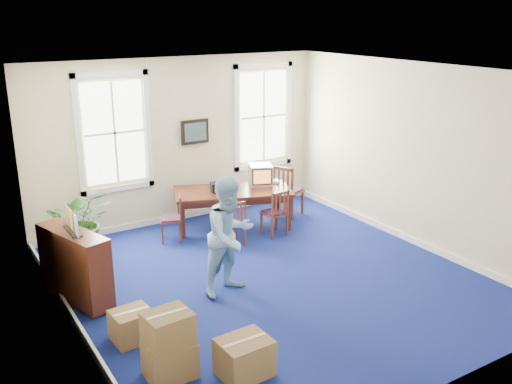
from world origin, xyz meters
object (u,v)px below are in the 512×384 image
crt_tv (261,175)px  chair_near_left (232,222)px  credenza (75,267)px  cardboard_boxes (182,334)px  man (230,236)px  potted_plant (82,221)px  conference_table (233,208)px

crt_tv → chair_near_left: (-1.10, -0.80, -0.53)m
credenza → cardboard_boxes: (0.63, -2.26, -0.10)m
man → cardboard_boxes: man is taller
man → cardboard_boxes: (-1.40, -1.35, -0.46)m
credenza → potted_plant: (0.55, 1.63, 0.07)m
crt_tv → potted_plant: size_ratio=0.40×
crt_tv → man: bearing=-106.9°
crt_tv → cardboard_boxes: 5.05m
chair_near_left → man: (-0.89, -1.54, 0.47)m
crt_tv → man: man is taller
potted_plant → credenza: bearing=-108.5°
man → potted_plant: size_ratio=1.50×
conference_table → cardboard_boxes: size_ratio=1.49×
man → potted_plant: (-1.48, 2.54, -0.30)m
man → cardboard_boxes: 2.00m
conference_table → man: (-1.34, -2.29, 0.51)m
man → credenza: size_ratio=1.33×
crt_tv → credenza: crt_tv is taller
chair_near_left → potted_plant: 2.58m
conference_table → crt_tv: crt_tv is taller
cardboard_boxes → potted_plant: bearing=91.2°
chair_near_left → potted_plant: bearing=-22.8°
conference_table → credenza: size_ratio=1.66×
credenza → cardboard_boxes: size_ratio=0.90×
conference_table → man: man is taller
crt_tv → cardboard_boxes: bearing=-109.1°
credenza → cardboard_boxes: 2.34m
conference_table → man: bearing=-99.8°
crt_tv → chair_near_left: crt_tv is taller
chair_near_left → potted_plant: potted_plant is taller
credenza → cardboard_boxes: bearing=-91.6°
crt_tv → potted_plant: (-3.48, 0.20, -0.36)m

